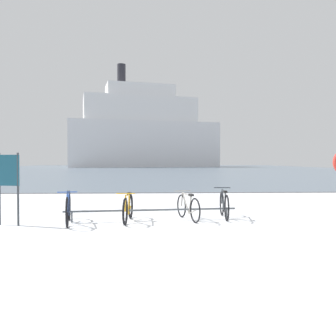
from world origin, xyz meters
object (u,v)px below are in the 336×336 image
at_px(bicycle_1, 128,208).
at_px(bicycle_2, 188,207).
at_px(bicycle_3, 224,205).
at_px(info_sign, 9,177).
at_px(ferry_ship, 142,133).
at_px(bicycle_0, 68,208).

relative_size(bicycle_1, bicycle_2, 1.07).
relative_size(bicycle_3, info_sign, 0.95).
xyz_separation_m(bicycle_3, info_sign, (-5.43, -0.81, 0.81)).
bearing_deg(bicycle_2, bicycle_1, -172.35).
distance_m(bicycle_2, ferry_ship, 83.41).
bearing_deg(bicycle_3, ferry_ship, 93.13).
height_order(bicycle_0, info_sign, info_sign).
xyz_separation_m(bicycle_1, bicycle_3, (2.58, 0.46, 0.02)).
bearing_deg(bicycle_1, info_sign, -173.02).
height_order(bicycle_2, ferry_ship, ferry_ship).
xyz_separation_m(bicycle_3, ferry_ship, (-4.53, 82.66, 8.38)).
bearing_deg(ferry_ship, bicycle_3, -86.87).
bearing_deg(bicycle_2, bicycle_0, -171.96).
bearing_deg(bicycle_2, ferry_ship, 92.42).
distance_m(bicycle_1, ferry_ship, 83.57).
relative_size(bicycle_0, bicycle_1, 1.08).
bearing_deg(ferry_ship, bicycle_2, -87.58).
height_order(bicycle_2, info_sign, info_sign).
height_order(bicycle_0, bicycle_1, bicycle_0).
bearing_deg(info_sign, bicycle_0, 5.42).
xyz_separation_m(info_sign, ferry_ship, (0.91, 83.47, 7.57)).
xyz_separation_m(bicycle_1, ferry_ship, (-1.95, 83.12, 8.40)).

